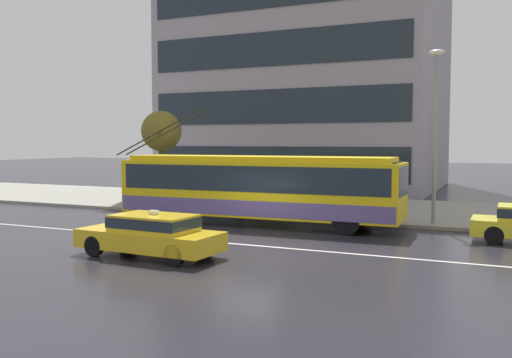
{
  "coord_description": "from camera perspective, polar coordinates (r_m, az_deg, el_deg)",
  "views": [
    {
      "loc": [
        8.49,
        -17.73,
        3.41
      ],
      "look_at": [
        -1.48,
        4.03,
        1.82
      ],
      "focal_mm": 39.15,
      "sensor_mm": 36.0,
      "label": 1
    }
  ],
  "objects": [
    {
      "name": "pedestrian_approaching_curb",
      "position": [
        26.1,
        -1.69,
        0.19
      ],
      "size": [
        1.36,
        1.36,
        2.03
      ],
      "color": "navy",
      "rests_on": "sidewalk_slab"
    },
    {
      "name": "sidewalk_slab",
      "position": [
        28.88,
        7.35,
        -2.88
      ],
      "size": [
        80.0,
        10.0,
        0.14
      ],
      "primitive_type": "cube",
      "color": "gray",
      "rests_on": "ground_plane"
    },
    {
      "name": "office_tower_corner_left",
      "position": [
        44.1,
        5.79,
        14.07
      ],
      "size": [
        18.97,
        15.87,
        22.57
      ],
      "color": "#99919D",
      "rests_on": "ground_plane"
    },
    {
      "name": "bus_shelter",
      "position": [
        26.42,
        1.79,
        0.63
      ],
      "size": [
        3.85,
        1.73,
        2.4
      ],
      "color": "gray",
      "rests_on": "sidewalk_slab"
    },
    {
      "name": "pedestrian_at_shelter",
      "position": [
        23.69,
        11.61,
        -0.17
      ],
      "size": [
        1.62,
        1.62,
        2.01
      ],
      "color": "#252723",
      "rests_on": "sidewalk_slab"
    },
    {
      "name": "lane_centre_line",
      "position": [
        18.9,
        -2.56,
        -6.59
      ],
      "size": [
        72.0,
        0.14,
        0.01
      ],
      "primitive_type": "cube",
      "color": "silver",
      "rests_on": "ground_plane"
    },
    {
      "name": "ground_plane",
      "position": [
        19.96,
        -0.97,
        -6.04
      ],
      "size": [
        160.0,
        160.0,
        0.0
      ],
      "primitive_type": "plane",
      "color": "#26242B"
    },
    {
      "name": "taxi_oncoming_near",
      "position": [
        16.95,
        -10.66,
        -5.46
      ],
      "size": [
        4.51,
        1.95,
        1.39
      ],
      "color": "yellow",
      "rests_on": "ground_plane"
    },
    {
      "name": "trolleybus",
      "position": [
        22.92,
        0.21,
        -0.82
      ],
      "size": [
        12.67,
        2.81,
        4.86
      ],
      "color": "yellow",
      "rests_on": "ground_plane"
    },
    {
      "name": "street_lamp",
      "position": [
        23.32,
        17.85,
        5.58
      ],
      "size": [
        0.6,
        0.32,
        6.91
      ],
      "color": "gray",
      "rests_on": "sidewalk_slab"
    },
    {
      "name": "street_tree_bare",
      "position": [
        29.82,
        -9.64,
        4.7
      ],
      "size": [
        2.16,
        2.19,
        4.91
      ],
      "color": "brown",
      "rests_on": "sidewalk_slab"
    }
  ]
}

